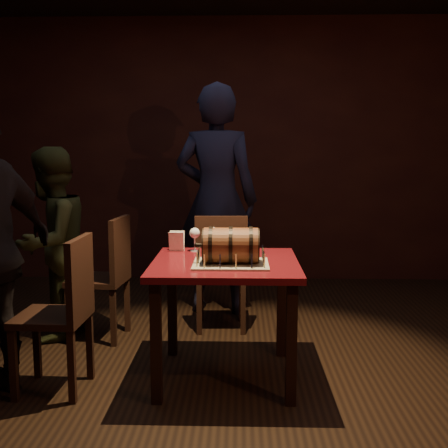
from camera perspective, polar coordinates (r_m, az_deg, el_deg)
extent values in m
plane|color=black|center=(3.87, -1.40, -14.18)|extent=(5.00, 5.00, 0.00)
cube|color=black|center=(6.08, -0.20, 7.44)|extent=(5.00, 0.04, 2.80)
cube|color=black|center=(1.10, -8.58, 4.78)|extent=(5.00, 0.04, 2.80)
cube|color=#530D15|center=(3.48, 0.13, -4.11)|extent=(0.90, 0.90, 0.04)
cube|color=black|center=(3.25, -6.91, -11.93)|extent=(0.06, 0.06, 0.71)
cube|color=black|center=(3.23, 6.85, -12.06)|extent=(0.06, 0.06, 0.71)
cube|color=black|center=(3.97, -5.28, -8.21)|extent=(0.06, 0.06, 0.71)
cube|color=black|center=(3.95, 5.85, -8.29)|extent=(0.06, 0.06, 0.71)
cube|color=gray|center=(3.37, 0.69, -4.07)|extent=(0.45, 0.35, 0.01)
cylinder|color=brown|center=(3.34, 0.70, -2.19)|extent=(0.32, 0.21, 0.21)
cylinder|color=black|center=(3.35, -1.33, -2.18)|extent=(0.02, 0.23, 0.23)
cylinder|color=black|center=(3.34, 0.70, -2.19)|extent=(0.02, 0.23, 0.23)
cylinder|color=black|center=(3.34, 2.72, -2.20)|extent=(0.02, 0.23, 0.23)
cylinder|color=black|center=(3.35, -2.10, -2.17)|extent=(0.01, 0.20, 0.20)
cylinder|color=black|center=(3.35, 3.50, -2.20)|extent=(0.01, 0.20, 0.20)
cylinder|color=black|center=(3.35, -2.46, -2.17)|extent=(0.04, 0.02, 0.02)
sphere|color=black|center=(3.35, -2.80, -2.17)|extent=(0.03, 0.03, 0.03)
cylinder|color=#FFEF98|center=(3.22, -2.02, -3.79)|extent=(0.01, 0.01, 0.08)
cylinder|color=black|center=(3.21, -2.02, -3.01)|extent=(0.00, 0.00, 0.01)
cylinder|color=black|center=(3.22, -0.40, -3.81)|extent=(0.01, 0.01, 0.08)
cylinder|color=black|center=(3.21, -0.40, -3.02)|extent=(0.00, 0.00, 0.01)
cylinder|color=#FFEF98|center=(3.21, 1.22, -3.81)|extent=(0.01, 0.01, 0.08)
cylinder|color=black|center=(3.20, 1.22, -3.03)|extent=(0.00, 0.00, 0.01)
cylinder|color=black|center=(3.21, 2.84, -3.82)|extent=(0.01, 0.01, 0.08)
cylinder|color=black|center=(3.21, 2.84, -3.03)|extent=(0.00, 0.00, 0.01)
cylinder|color=#FFEF98|center=(3.23, 4.12, -3.76)|extent=(0.01, 0.01, 0.08)
cylinder|color=black|center=(3.23, 4.13, -2.97)|extent=(0.00, 0.00, 0.01)
cylinder|color=black|center=(3.32, 4.05, -3.44)|extent=(0.01, 0.01, 0.08)
cylinder|color=black|center=(3.31, 4.06, -2.68)|extent=(0.00, 0.00, 0.01)
cylinder|color=#FFEF98|center=(3.41, 3.99, -3.14)|extent=(0.01, 0.01, 0.08)
cylinder|color=black|center=(3.40, 4.00, -2.39)|extent=(0.00, 0.00, 0.01)
cylinder|color=black|center=(3.50, 3.93, -2.85)|extent=(0.01, 0.01, 0.08)
cylinder|color=black|center=(3.49, 3.94, -2.13)|extent=(0.00, 0.00, 0.01)
cylinder|color=#FFEF98|center=(3.50, 2.45, -2.85)|extent=(0.01, 0.01, 0.08)
cylinder|color=black|center=(3.49, 2.45, -2.12)|extent=(0.00, 0.00, 0.01)
cylinder|color=black|center=(3.50, 0.96, -2.84)|extent=(0.01, 0.01, 0.08)
cylinder|color=black|center=(3.49, 0.96, -2.12)|extent=(0.00, 0.00, 0.01)
cylinder|color=#FFEF98|center=(3.50, -0.53, -2.83)|extent=(0.01, 0.01, 0.08)
cylinder|color=black|center=(3.49, -0.53, -2.11)|extent=(0.00, 0.00, 0.01)
cylinder|color=black|center=(3.51, -2.01, -2.82)|extent=(0.01, 0.01, 0.08)
cylinder|color=black|center=(3.50, -2.01, -2.10)|extent=(0.00, 0.00, 0.01)
cylinder|color=#FFEF98|center=(3.44, -2.53, -3.02)|extent=(0.01, 0.01, 0.08)
cylinder|color=black|center=(3.44, -2.54, -2.28)|extent=(0.00, 0.00, 0.01)
cylinder|color=black|center=(3.36, -2.64, -3.31)|extent=(0.01, 0.01, 0.08)
cylinder|color=black|center=(3.35, -2.65, -2.56)|extent=(0.00, 0.00, 0.01)
cylinder|color=#FFEF98|center=(3.27, -2.76, -3.62)|extent=(0.01, 0.01, 0.08)
cylinder|color=black|center=(3.26, -2.77, -2.85)|extent=(0.00, 0.00, 0.01)
cylinder|color=silver|center=(3.80, -2.98, -2.74)|extent=(0.06, 0.06, 0.01)
cylinder|color=silver|center=(3.79, -2.99, -2.04)|extent=(0.01, 0.01, 0.09)
sphere|color=silver|center=(3.78, -3.00, -0.92)|extent=(0.07, 0.07, 0.07)
sphere|color=#591114|center=(3.78, -2.99, -1.02)|extent=(0.05, 0.05, 0.05)
cylinder|color=silver|center=(3.82, -1.14, -2.65)|extent=(0.06, 0.06, 0.01)
cylinder|color=silver|center=(3.82, -1.14, -1.96)|extent=(0.01, 0.01, 0.09)
sphere|color=silver|center=(3.80, -1.14, -0.85)|extent=(0.07, 0.07, 0.07)
cylinder|color=silver|center=(3.74, 2.16, -2.91)|extent=(0.06, 0.06, 0.01)
cylinder|color=silver|center=(3.73, 2.17, -2.20)|extent=(0.01, 0.01, 0.09)
sphere|color=silver|center=(3.71, 2.17, -1.07)|extent=(0.07, 0.07, 0.07)
sphere|color=#BF594C|center=(3.72, 2.17, -1.17)|extent=(0.05, 0.05, 0.05)
cylinder|color=silver|center=(3.70, -1.66, -1.88)|extent=(0.07, 0.07, 0.15)
cylinder|color=#9E5414|center=(3.71, -1.66, -2.14)|extent=(0.06, 0.06, 0.11)
cylinder|color=white|center=(3.69, -1.66, -1.13)|extent=(0.06, 0.06, 0.02)
cube|color=black|center=(4.49, -0.29, -4.99)|extent=(0.41, 0.41, 0.04)
cube|color=black|center=(4.72, 1.79, -7.30)|extent=(0.04, 0.04, 0.43)
cube|color=black|center=(4.72, -2.37, -7.31)|extent=(0.04, 0.04, 0.43)
cube|color=black|center=(4.39, 1.96, -8.47)|extent=(0.04, 0.04, 0.43)
cube|color=black|center=(4.39, -2.53, -8.48)|extent=(0.04, 0.04, 0.43)
cube|color=black|center=(4.27, -0.29, -2.26)|extent=(0.40, 0.05, 0.46)
cube|color=black|center=(4.37, -12.68, -5.57)|extent=(0.44, 0.44, 0.04)
cube|color=black|center=(4.64, -13.86, -7.81)|extent=(0.04, 0.04, 0.43)
cube|color=black|center=(4.34, -15.50, -8.99)|extent=(0.04, 0.04, 0.43)
cube|color=black|center=(4.53, -9.81, -8.08)|extent=(0.04, 0.04, 0.43)
cube|color=black|center=(4.22, -11.18, -9.32)|extent=(0.04, 0.04, 0.43)
cube|color=black|center=(4.26, -10.50, -2.42)|extent=(0.08, 0.40, 0.46)
cube|color=black|center=(3.52, -17.10, -9.04)|extent=(0.41, 0.41, 0.04)
cube|color=black|center=(3.80, -18.47, -11.54)|extent=(0.04, 0.04, 0.43)
cube|color=black|center=(3.51, -20.61, -13.30)|extent=(0.04, 0.04, 0.43)
cube|color=black|center=(3.69, -13.47, -11.94)|extent=(0.04, 0.04, 0.43)
cube|color=black|center=(3.39, -15.21, -13.84)|extent=(0.04, 0.04, 0.43)
cube|color=black|center=(3.40, -14.42, -5.19)|extent=(0.06, 0.40, 0.46)
imported|color=black|center=(4.87, -0.78, 2.46)|extent=(0.79, 0.59, 1.98)
imported|color=#383D1E|center=(4.42, -17.16, -1.93)|extent=(0.73, 0.83, 1.45)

